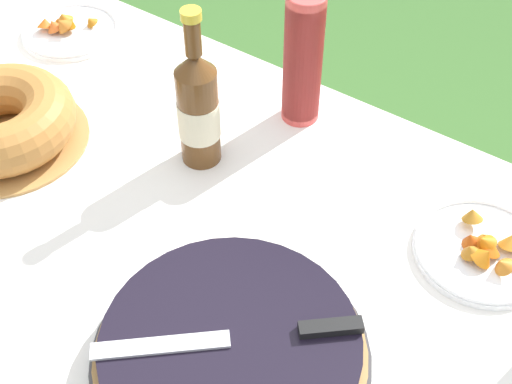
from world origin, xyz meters
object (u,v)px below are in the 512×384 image
Objects in this scene: snack_plate_near at (483,249)px; snack_plate_right at (69,29)px; serving_knife at (251,336)px; cup_stack at (303,60)px; berry_tart at (231,351)px; cider_bottle_amber at (198,108)px; bundt_cake at (1,120)px.

snack_plate_near is 1.03× the size of snack_plate_right.
serving_knife is 0.55m from cup_stack.
berry_tart is 0.44m from cider_bottle_amber.
bundt_cake reaches higher than berry_tart.
bundt_cake is at bearing -137.68° from cup_stack.
serving_knife is at bearing -28.70° from snack_plate_right.
cider_bottle_amber is 1.44× the size of snack_plate_right.
bundt_cake is 0.98× the size of cider_bottle_amber.
berry_tart is at bearing -119.25° from snack_plate_near.
bundt_cake is 0.56m from cup_stack.
cup_stack is (0.41, 0.38, 0.08)m from bundt_cake.
serving_knife is (0.02, 0.02, 0.04)m from berry_tart.
snack_plate_right is (-0.57, -0.06, -0.12)m from cup_stack.
snack_plate_near is (0.20, 0.37, -0.05)m from serving_knife.
serving_knife is 0.91m from snack_plate_right.
berry_tart is at bearing -12.49° from bundt_cake.
cup_stack reaches higher than serving_knife.
cider_bottle_amber reaches higher than snack_plate_right.
berry_tart is at bearing -67.88° from cup_stack.
snack_plate_right is (-0.48, 0.14, -0.10)m from cider_bottle_amber.
snack_plate_right reaches higher than snack_plate_near.
cider_bottle_amber is at bearing -171.31° from snack_plate_near.
snack_plate_near is (0.22, 0.39, -0.01)m from berry_tart.
cider_bottle_amber is 0.53m from snack_plate_near.
serving_knife is at bearing 41.10° from berry_tart.
bundt_cake is 1.14× the size of cup_stack.
cup_stack is (-0.23, 0.49, 0.07)m from serving_knife.
bundt_cake is 0.37m from cider_bottle_amber.
berry_tart is 0.90m from snack_plate_right.
cider_bottle_amber is (-0.09, -0.20, -0.02)m from cup_stack.
serving_knife is at bearing -42.72° from cider_bottle_amber.
snack_plate_near is (0.43, -0.12, -0.12)m from cup_stack.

